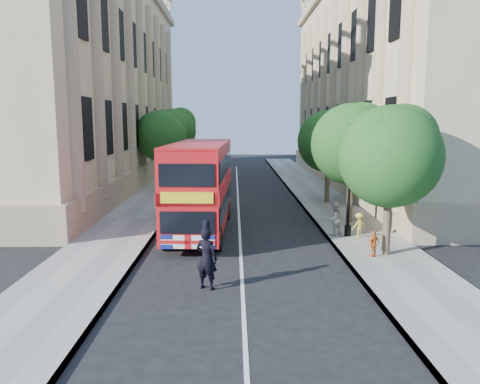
{
  "coord_description": "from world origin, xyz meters",
  "views": [
    {
      "loc": [
        -0.26,
        -15.07,
        5.42
      ],
      "look_at": [
        -0.01,
        5.27,
        2.3
      ],
      "focal_mm": 35.0,
      "sensor_mm": 36.0,
      "label": 1
    }
  ],
  "objects_px": {
    "box_van": "(209,188)",
    "police_constable": "(207,258)",
    "lamp_post": "(349,185)",
    "woman_pedestrian": "(334,219)",
    "double_decker_bus": "(201,184)"
  },
  "relations": [
    {
      "from": "box_van",
      "to": "police_constable",
      "type": "distance_m",
      "value": 13.52
    },
    {
      "from": "lamp_post",
      "to": "box_van",
      "type": "bearing_deg",
      "value": 134.16
    },
    {
      "from": "police_constable",
      "to": "woman_pedestrian",
      "type": "xyz_separation_m",
      "value": [
        5.56,
        6.68,
        -0.13
      ]
    },
    {
      "from": "police_constable",
      "to": "lamp_post",
      "type": "bearing_deg",
      "value": -109.04
    },
    {
      "from": "box_van",
      "to": "police_constable",
      "type": "height_order",
      "value": "box_van"
    },
    {
      "from": "box_van",
      "to": "police_constable",
      "type": "xyz_separation_m",
      "value": [
        0.64,
        -13.5,
        -0.35
      ]
    },
    {
      "from": "police_constable",
      "to": "woman_pedestrian",
      "type": "bearing_deg",
      "value": -105.33
    },
    {
      "from": "double_decker_bus",
      "to": "police_constable",
      "type": "distance_m",
      "value": 7.93
    },
    {
      "from": "double_decker_bus",
      "to": "box_van",
      "type": "xyz_separation_m",
      "value": [
        0.09,
        5.72,
        -1.0
      ]
    },
    {
      "from": "double_decker_bus",
      "to": "lamp_post",
      "type": "bearing_deg",
      "value": -8.08
    },
    {
      "from": "lamp_post",
      "to": "woman_pedestrian",
      "type": "relative_size",
      "value": 3.35
    },
    {
      "from": "box_van",
      "to": "police_constable",
      "type": "relative_size",
      "value": 2.43
    },
    {
      "from": "police_constable",
      "to": "woman_pedestrian",
      "type": "relative_size",
      "value": 1.32
    },
    {
      "from": "double_decker_bus",
      "to": "box_van",
      "type": "height_order",
      "value": "double_decker_bus"
    },
    {
      "from": "double_decker_bus",
      "to": "box_van",
      "type": "bearing_deg",
      "value": 91.53
    }
  ]
}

